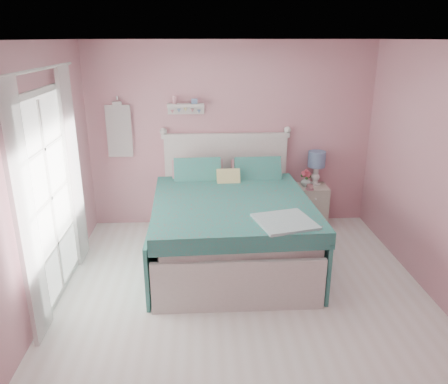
{
  "coord_description": "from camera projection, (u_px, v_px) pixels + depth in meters",
  "views": [
    {
      "loc": [
        -0.43,
        -3.84,
        2.62
      ],
      "look_at": [
        -0.15,
        1.2,
        0.83
      ],
      "focal_mm": 35.0,
      "sensor_mm": 36.0,
      "label": 1
    }
  ],
  "objects": [
    {
      "name": "wall_shelf",
      "position": [
        186.0,
        106.0,
        5.96
      ],
      "size": [
        0.5,
        0.15,
        0.25
      ],
      "color": "silver",
      "rests_on": "room_shell"
    },
    {
      "name": "room_shell",
      "position": [
        248.0,
        158.0,
        3.98
      ],
      "size": [
        4.5,
        4.5,
        4.5
      ],
      "color": "#C9808C",
      "rests_on": "floor"
    },
    {
      "name": "teacup",
      "position": [
        310.0,
        187.0,
        6.11
      ],
      "size": [
        0.13,
        0.13,
        0.08
      ],
      "primitive_type": "imported",
      "rotation": [
        0.0,
        0.0,
        -0.41
      ],
      "color": "#BF8086",
      "rests_on": "nightstand"
    },
    {
      "name": "curtain_near",
      "position": [
        26.0,
        218.0,
        3.69
      ],
      "size": [
        0.04,
        0.4,
        2.32
      ],
      "primitive_type": "cube",
      "color": "white",
      "rests_on": "floor"
    },
    {
      "name": "hanging_dress",
      "position": [
        119.0,
        131.0,
        6.01
      ],
      "size": [
        0.34,
        0.03,
        0.72
      ],
      "primitive_type": "cube",
      "color": "white",
      "rests_on": "room_shell"
    },
    {
      "name": "nightstand",
      "position": [
        311.0,
        206.0,
        6.37
      ],
      "size": [
        0.42,
        0.42,
        0.61
      ],
      "color": "beige",
      "rests_on": "floor"
    },
    {
      "name": "vase",
      "position": [
        306.0,
        181.0,
        6.24
      ],
      "size": [
        0.17,
        0.17,
        0.15
      ],
      "primitive_type": "imported",
      "rotation": [
        0.0,
        0.0,
        0.25
      ],
      "color": "silver",
      "rests_on": "nightstand"
    },
    {
      "name": "roses",
      "position": [
        306.0,
        174.0,
        6.2
      ],
      "size": [
        0.14,
        0.11,
        0.12
      ],
      "color": "#D6495F",
      "rests_on": "vase"
    },
    {
      "name": "bed",
      "position": [
        231.0,
        225.0,
        5.38
      ],
      "size": [
        1.89,
        2.35,
        1.35
      ],
      "rotation": [
        0.0,
        0.0,
        0.04
      ],
      "color": "silver",
      "rests_on": "floor"
    },
    {
      "name": "french_door",
      "position": [
        50.0,
        199.0,
        4.42
      ],
      "size": [
        0.04,
        1.32,
        2.16
      ],
      "color": "silver",
      "rests_on": "floor"
    },
    {
      "name": "curtain_far",
      "position": [
        73.0,
        168.0,
        5.09
      ],
      "size": [
        0.04,
        0.4,
        2.32
      ],
      "primitive_type": "cube",
      "color": "white",
      "rests_on": "floor"
    },
    {
      "name": "floor",
      "position": [
        245.0,
        306.0,
        4.51
      ],
      "size": [
        4.5,
        4.5,
        0.0
      ],
      "primitive_type": "plane",
      "color": "white",
      "rests_on": "ground"
    },
    {
      "name": "table_lamp",
      "position": [
        317.0,
        162.0,
        6.22
      ],
      "size": [
        0.25,
        0.25,
        0.49
      ],
      "color": "white",
      "rests_on": "nightstand"
    }
  ]
}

